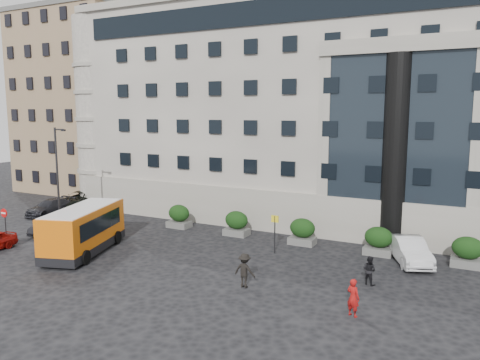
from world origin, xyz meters
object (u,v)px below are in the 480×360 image
object	(u,v)px
hedge_e	(468,252)
pedestrian_b	(369,270)
hedge_c	(302,231)
white_taxi	(410,250)
minibus	(84,228)
pedestrian_c	(245,270)
hedge_b	(237,223)
hedge_d	(378,241)
pedestrian_a	(353,298)
parked_car_c	(50,207)
red_truck	(126,185)
street_lamp	(58,174)
bus_stop_sign	(275,227)
no_entry_sign	(5,218)
parked_car_d	(80,199)
parked_car_b	(52,225)
hedge_a	(179,216)

from	to	relation	value
hedge_e	pedestrian_b	size ratio (longest dim) A/B	1.17
hedge_e	pedestrian_b	xyz separation A→B (m)	(-4.58, -5.60, -0.14)
hedge_c	white_taxi	bearing A→B (deg)	-6.32
minibus	pedestrian_c	size ratio (longest dim) A/B	4.17
white_taxi	hedge_b	bearing A→B (deg)	152.46
pedestrian_b	pedestrian_c	distance (m)	6.71
hedge_d	pedestrian_c	bearing A→B (deg)	-119.67
hedge_e	pedestrian_c	size ratio (longest dim) A/B	1.00
white_taxi	pedestrian_a	size ratio (longest dim) A/B	2.72
minibus	parked_car_c	size ratio (longest dim) A/B	1.62
hedge_e	red_truck	bearing A→B (deg)	167.75
street_lamp	bus_stop_sign	size ratio (longest dim) A/B	3.17
street_lamp	white_taxi	world-z (taller)	street_lamp
no_entry_sign	pedestrian_b	bearing A→B (deg)	7.32
street_lamp	pedestrian_a	bearing A→B (deg)	-11.90
hedge_c	hedge_e	size ratio (longest dim) A/B	1.00
hedge_e	parked_car_d	world-z (taller)	hedge_e
hedge_d	pedestrian_a	xyz separation A→B (m)	(0.81, -9.93, -0.05)
hedge_d	pedestrian_a	size ratio (longest dim) A/B	1.04
hedge_d	parked_car_c	world-z (taller)	hedge_d
parked_car_b	pedestrian_b	size ratio (longest dim) A/B	2.40
no_entry_sign	pedestrian_a	size ratio (longest dim) A/B	1.32
hedge_a	pedestrian_b	distance (m)	17.16
bus_stop_sign	pedestrian_a	xyz separation A→B (m)	(6.91, -7.13, -0.85)
hedge_a	parked_car_b	size ratio (longest dim) A/B	0.49
red_truck	white_taxi	world-z (taller)	red_truck
hedge_b	pedestrian_a	world-z (taller)	hedge_b
red_truck	hedge_b	bearing A→B (deg)	-33.18
hedge_a	parked_car_d	distance (m)	13.17
hedge_b	hedge_e	bearing A→B (deg)	0.00
parked_car_c	pedestrian_b	bearing A→B (deg)	-9.13
hedge_d	pedestrian_a	world-z (taller)	hedge_d
hedge_b	hedge_c	bearing A→B (deg)	0.00
parked_car_d	white_taxi	distance (m)	30.77
red_truck	pedestrian_a	xyz separation A→B (m)	(27.88, -16.94, -0.75)
street_lamp	bus_stop_sign	world-z (taller)	street_lamp
white_taxi	minibus	bearing A→B (deg)	177.75
hedge_c	pedestrian_b	bearing A→B (deg)	-43.92
white_taxi	no_entry_sign	bearing A→B (deg)	172.95
hedge_e	parked_car_c	size ratio (longest dim) A/B	0.39
bus_stop_sign	parked_car_c	bearing A→B (deg)	176.58
no_entry_sign	pedestrian_c	distance (m)	19.47
street_lamp	parked_car_d	distance (m)	9.30
no_entry_sign	pedestrian_b	world-z (taller)	no_entry_sign
street_lamp	minibus	world-z (taller)	street_lamp
hedge_d	street_lamp	xyz separation A→B (m)	(-23.54, -4.80, 3.44)
parked_car_c	parked_car_d	size ratio (longest dim) A/B	0.85
hedge_e	street_lamp	xyz separation A→B (m)	(-28.74, -4.80, 3.44)
hedge_c	no_entry_sign	bearing A→B (deg)	-155.51
pedestrian_a	hedge_c	bearing A→B (deg)	-36.09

